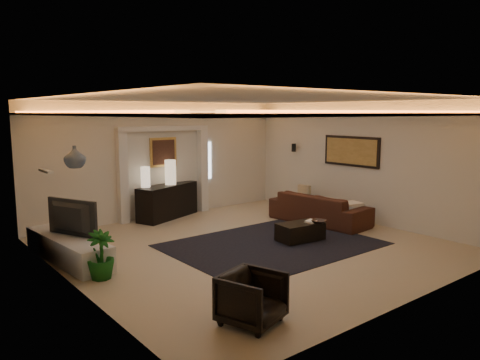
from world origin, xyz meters
TOP-DOWN VIEW (x-y plane):
  - floor at (0.00, 0.00)m, footprint 7.00×7.00m
  - ceiling at (0.00, 0.00)m, footprint 7.00×7.00m
  - wall_back at (0.00, 3.50)m, footprint 7.00×0.00m
  - wall_front at (0.00, -3.50)m, footprint 7.00×0.00m
  - wall_left at (-3.50, 0.00)m, footprint 0.00×7.00m
  - wall_right at (3.50, 0.00)m, footprint 0.00×7.00m
  - cove_soffit at (0.00, 0.00)m, footprint 7.00×7.00m
  - daylight_slit at (1.35, 3.48)m, footprint 0.25×0.03m
  - area_rug at (0.40, -0.20)m, footprint 4.00×3.00m
  - pilaster_left at (-1.15, 3.40)m, footprint 0.22×0.20m
  - pilaster_right at (1.15, 3.40)m, footprint 0.22×0.20m
  - alcove_header at (0.00, 3.40)m, footprint 2.52×0.20m
  - painting_frame at (0.00, 3.47)m, footprint 0.74×0.04m
  - painting_canvas at (0.00, 3.44)m, footprint 0.62×0.02m
  - art_panel_frame at (3.47, 0.30)m, footprint 0.04×1.64m
  - art_panel_gold at (3.44, 0.30)m, footprint 0.02×1.50m
  - wall_sconce at (3.38, 2.20)m, footprint 0.12×0.12m
  - wall_niche at (-3.44, 1.40)m, footprint 0.10×0.55m
  - console at (-0.03, 3.25)m, footprint 1.86×1.17m
  - lamp_left at (-0.63, 3.25)m, footprint 0.22×0.22m
  - lamp_right at (0.07, 3.25)m, footprint 0.37×0.37m
  - media_ledge at (-3.15, 1.37)m, footprint 0.82×2.43m
  - tv at (-3.15, 1.33)m, footprint 1.11×0.61m
  - figurine at (-3.10, 2.10)m, footprint 0.19×0.19m
  - ginger_jar at (-2.95, 1.36)m, footprint 0.47×0.47m
  - plant at (-3.04, 0.11)m, footprint 0.49×0.49m
  - sofa at (2.55, 0.48)m, footprint 2.52×1.19m
  - throw_blanket at (2.79, -0.23)m, footprint 0.61×0.54m
  - throw_pillow at (3.15, 1.55)m, footprint 0.15×0.37m
  - coffee_table at (1.04, -0.35)m, footprint 1.01×0.63m
  - bowl at (1.32, -0.61)m, footprint 0.39×0.39m
  - magazine at (1.29, -0.43)m, footprint 0.32×0.26m
  - armchair at (-2.17, -2.62)m, footprint 0.90×0.91m

SIDE VIEW (x-z plane):
  - floor at x=0.00m, z-range 0.00..0.00m
  - area_rug at x=0.40m, z-range 0.00..0.01m
  - coffee_table at x=1.04m, z-range 0.03..0.38m
  - media_ledge at x=-3.15m, z-range 0.00..0.45m
  - armchair at x=-2.17m, z-range 0.00..0.66m
  - sofa at x=2.55m, z-range 0.00..0.71m
  - plant at x=-3.04m, z-range 0.00..0.78m
  - console at x=-0.03m, z-range -0.04..0.84m
  - magazine at x=1.29m, z-range 0.41..0.44m
  - bowl at x=1.32m, z-range 0.41..0.48m
  - throw_blanket at x=2.79m, z-range 0.52..0.58m
  - throw_pillow at x=3.15m, z-range 0.37..0.73m
  - figurine at x=-3.10m, z-range 0.43..0.85m
  - tv at x=-3.15m, z-range 0.45..1.11m
  - lamp_left at x=-0.63m, z-range 0.84..1.34m
  - lamp_right at x=0.07m, z-range 0.78..1.40m
  - pilaster_left at x=-1.15m, z-range 0.00..2.20m
  - pilaster_right at x=1.15m, z-range 0.00..2.20m
  - daylight_slit at x=1.35m, z-range 0.85..1.85m
  - wall_back at x=0.00m, z-range -2.05..4.95m
  - wall_front at x=0.00m, z-range -2.05..4.95m
  - wall_left at x=-3.50m, z-range -2.05..4.95m
  - wall_right at x=3.50m, z-range -2.05..4.95m
  - painting_frame at x=0.00m, z-range 1.28..2.02m
  - painting_canvas at x=0.00m, z-range 1.34..1.96m
  - wall_niche at x=-3.44m, z-range 1.63..1.67m
  - wall_sconce at x=3.38m, z-range 1.57..1.79m
  - art_panel_gold at x=3.44m, z-range 1.39..2.01m
  - art_panel_frame at x=3.47m, z-range 1.33..2.07m
  - ginger_jar at x=-2.95m, z-range 1.67..2.07m
  - alcove_header at x=0.00m, z-range 2.19..2.31m
  - cove_soffit at x=0.00m, z-range 2.60..2.64m
  - ceiling at x=0.00m, z-range 2.90..2.90m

